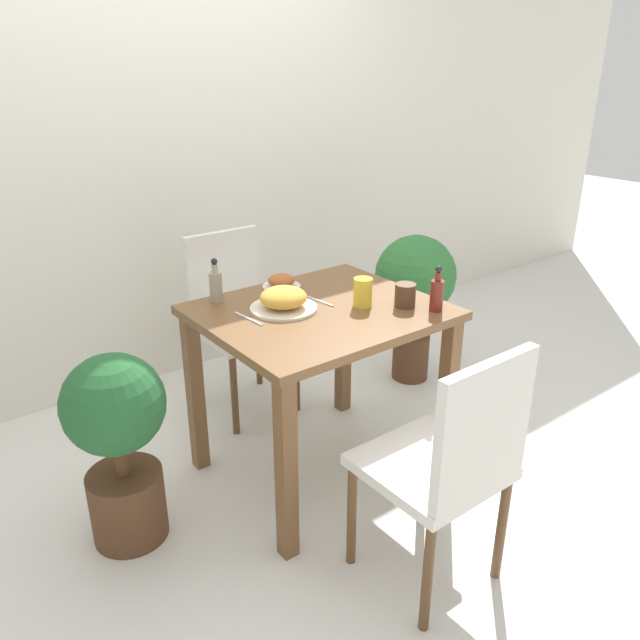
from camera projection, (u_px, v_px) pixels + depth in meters
ground_plane at (320, 468)px, 2.77m from camera, size 16.00×16.00×0.00m
wall_back at (169, 139)px, 3.21m from camera, size 8.00×0.05×2.60m
dining_table at (320, 338)px, 2.52m from camera, size 0.92×0.78×0.76m
chair_near at (450, 459)px, 1.97m from camera, size 0.42×0.42×0.90m
chair_far at (236, 312)px, 3.13m from camera, size 0.42×0.42×0.90m
food_plate at (283, 300)px, 2.45m from camera, size 0.27×0.27×0.09m
side_plate at (281, 282)px, 2.68m from camera, size 0.17×0.17×0.06m
drink_cup at (405, 295)px, 2.48m from camera, size 0.08×0.08×0.09m
juice_glass at (363, 292)px, 2.48m from camera, size 0.08×0.08×0.12m
sauce_bottle at (437, 293)px, 2.43m from camera, size 0.05×0.05×0.18m
condiment_bottle at (216, 285)px, 2.52m from camera, size 0.05×0.05×0.18m
fork_utensil at (248, 319)px, 2.37m from camera, size 0.02×0.17×0.00m
spoon_utensil at (317, 300)px, 2.55m from camera, size 0.03×0.19×0.00m
potted_plant_left at (118, 437)px, 2.22m from camera, size 0.36×0.36×0.75m
potted_plant_right at (415, 285)px, 3.35m from camera, size 0.43×0.43×0.83m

